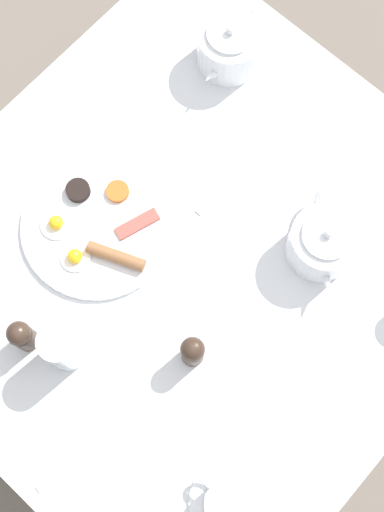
{
  "coord_description": "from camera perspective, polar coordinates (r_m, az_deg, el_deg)",
  "views": [
    {
      "loc": [
        0.24,
        -0.26,
        2.02
      ],
      "look_at": [
        0.0,
        0.0,
        0.72
      ],
      "focal_mm": 50.0,
      "sensor_mm": 36.0,
      "label": 1
    }
  ],
  "objects": [
    {
      "name": "breakfast_plate",
      "position": [
        1.38,
        -7.62,
        2.37
      ],
      "size": [
        0.3,
        0.3,
        0.04
      ],
      "color": "white",
      "rests_on": "table"
    },
    {
      "name": "pepper_grinder",
      "position": [
        1.31,
        -13.43,
        -6.24
      ],
      "size": [
        0.04,
        0.04,
        0.1
      ],
      "color": "#38281E",
      "rests_on": "table"
    },
    {
      "name": "teapot_near",
      "position": [
        1.34,
        10.41,
        1.08
      ],
      "size": [
        0.16,
        0.16,
        0.12
      ],
      "rotation": [
        0.0,
        0.0,
        5.49
      ],
      "color": "white",
      "rests_on": "table"
    },
    {
      "name": "table",
      "position": [
        1.42,
        -0.0,
        -0.91
      ],
      "size": [
        0.99,
        1.04,
        0.7
      ],
      "color": "silver",
      "rests_on": "ground_plane"
    },
    {
      "name": "teacup_with_saucer_left",
      "position": [
        1.29,
        2.85,
        -19.15
      ],
      "size": [
        0.13,
        0.13,
        0.06
      ],
      "color": "white",
      "rests_on": "table"
    },
    {
      "name": "knife_by_plate",
      "position": [
        1.33,
        -8.57,
        -15.22
      ],
      "size": [
        0.05,
        0.21,
        0.0
      ],
      "rotation": [
        0.0,
        0.0,
        6.12
      ],
      "color": "silver",
      "rests_on": "table"
    },
    {
      "name": "salt_grinder",
      "position": [
        1.27,
        0.04,
        -7.65
      ],
      "size": [
        0.04,
        0.04,
        0.1
      ],
      "color": "#38281E",
      "rests_on": "table"
    },
    {
      "name": "teapot_far",
      "position": [
        1.49,
        2.99,
        16.39
      ],
      "size": [
        0.13,
        0.21,
        0.12
      ],
      "rotation": [
        0.0,
        0.0,
        4.95
      ],
      "color": "white",
      "rests_on": "table"
    },
    {
      "name": "fork_spare",
      "position": [
        1.41,
        2.56,
        5.87
      ],
      "size": [
        0.02,
        0.16,
        0.0
      ],
      "rotation": [
        0.0,
        0.0,
        0.06
      ],
      "color": "silver",
      "rests_on": "table"
    },
    {
      "name": "ground_plane",
      "position": [
        2.05,
        -0.0,
        -5.38
      ],
      "size": [
        8.0,
        8.0,
        0.0
      ],
      "primitive_type": "plane",
      "color": "#70665B"
    },
    {
      "name": "water_glass_tall",
      "position": [
        1.28,
        -10.29,
        -7.19
      ],
      "size": [
        0.07,
        0.07,
        0.13
      ],
      "color": "white",
      "rests_on": "table"
    }
  ]
}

